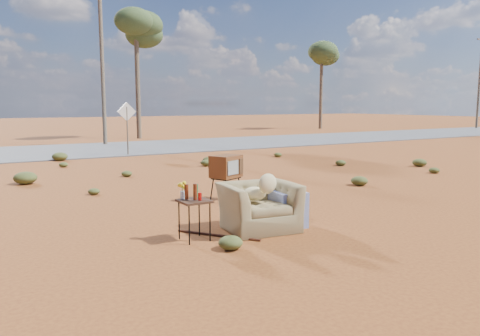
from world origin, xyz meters
TOP-DOWN VIEW (x-y plane):
  - ground at (0.00, 0.00)m, footprint 140.00×140.00m
  - highway at (0.00, 15.00)m, footprint 140.00×7.00m
  - armchair at (-0.01, -0.48)m, footprint 1.53×0.94m
  - tv_unit at (0.58, 1.91)m, footprint 0.77×0.70m
  - side_table at (-1.36, -0.48)m, footprint 0.46×0.46m
  - rusty_bar at (-0.92, -0.51)m, footprint 0.90×1.21m
  - road_sign at (1.50, 12.00)m, footprint 0.78×0.06m
  - eucalyptus_center at (5.00, 21.00)m, footprint 3.20×3.20m
  - eucalyptus_right at (22.00, 24.00)m, footprint 3.20×3.20m
  - utility_pole_center at (2.00, 17.50)m, footprint 1.40×0.20m
  - utility_pole_east at (34.00, 17.50)m, footprint 1.40×0.20m
  - scrub_patch at (-0.82, 4.41)m, footprint 17.49×8.07m

SIDE VIEW (x-z plane):
  - ground at x=0.00m, z-range 0.00..0.00m
  - rusty_bar at x=-0.92m, z-range 0.00..0.04m
  - highway at x=0.00m, z-range 0.00..0.04m
  - scrub_patch at x=-0.82m, z-range -0.03..0.30m
  - armchair at x=-0.01m, z-range -0.04..1.02m
  - side_table at x=-1.36m, z-range 0.21..1.12m
  - tv_unit at x=0.58m, z-range 0.24..1.24m
  - road_sign at x=1.50m, z-range 0.41..2.60m
  - utility_pole_center at x=2.00m, z-range 0.15..8.15m
  - utility_pole_east at x=34.00m, z-range 0.15..8.15m
  - eucalyptus_right at x=22.00m, z-range 2.39..9.49m
  - eucalyptus_center at x=5.00m, z-range 2.63..10.23m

